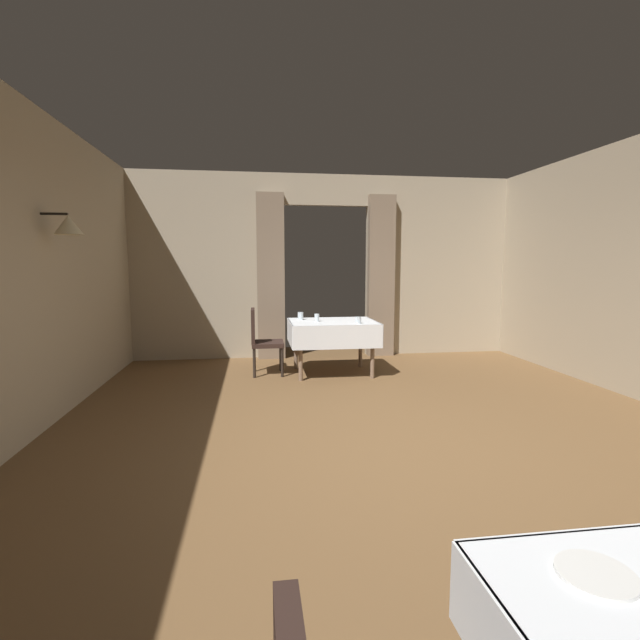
% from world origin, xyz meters
% --- Properties ---
extents(ground, '(10.08, 10.08, 0.00)m').
position_xyz_m(ground, '(0.00, 0.00, 0.00)').
color(ground, brown).
extents(wall_back, '(6.40, 0.27, 3.00)m').
position_xyz_m(wall_back, '(0.00, 4.18, 1.52)').
color(wall_back, tan).
rests_on(wall_back, ground).
extents(dining_table_mid, '(1.21, 0.96, 0.75)m').
position_xyz_m(dining_table_mid, '(-0.10, 2.87, 0.64)').
color(dining_table_mid, '#7A604C').
rests_on(dining_table_mid, ground).
extents(chair_mid_left, '(0.44, 0.44, 0.93)m').
position_xyz_m(chair_mid_left, '(-1.10, 2.94, 0.52)').
color(chair_mid_left, black).
rests_on(chair_mid_left, ground).
extents(plate_near_b, '(0.20, 0.20, 0.01)m').
position_xyz_m(plate_near_b, '(-0.32, -2.51, 0.76)').
color(plate_near_b, white).
rests_on(plate_near_b, dining_table_near).
extents(glass_mid_a, '(0.07, 0.07, 0.11)m').
position_xyz_m(glass_mid_a, '(-0.33, 2.83, 0.80)').
color(glass_mid_a, silver).
rests_on(glass_mid_a, dining_table_mid).
extents(glass_mid_b, '(0.08, 0.08, 0.09)m').
position_xyz_m(glass_mid_b, '(0.19, 2.55, 0.80)').
color(glass_mid_b, silver).
rests_on(glass_mid_b, dining_table_mid).
extents(glass_mid_c, '(0.08, 0.08, 0.11)m').
position_xyz_m(glass_mid_c, '(-0.54, 3.07, 0.80)').
color(glass_mid_c, silver).
rests_on(glass_mid_c, dining_table_mid).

